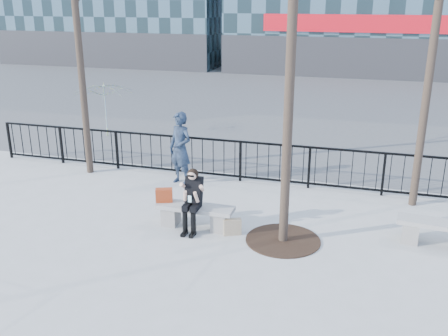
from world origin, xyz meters
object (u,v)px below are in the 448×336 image
(bench_main, at_px, (195,214))
(standing_man, at_px, (180,148))
(seated_woman, at_px, (192,200))
(bench_second, at_px, (440,231))

(bench_main, relative_size, standing_man, 0.87)
(bench_main, distance_m, seated_woman, 0.40)
(standing_man, bearing_deg, seated_woman, -41.19)
(bench_main, xyz_separation_m, standing_man, (-1.24, 2.40, 0.65))
(bench_main, bearing_deg, seated_woman, -90.00)
(bench_main, bearing_deg, bench_second, 6.95)
(standing_man, bearing_deg, bench_main, -39.71)
(bench_main, bearing_deg, standing_man, 117.37)
(seated_woman, height_order, standing_man, standing_man)
(bench_second, distance_m, standing_man, 6.41)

